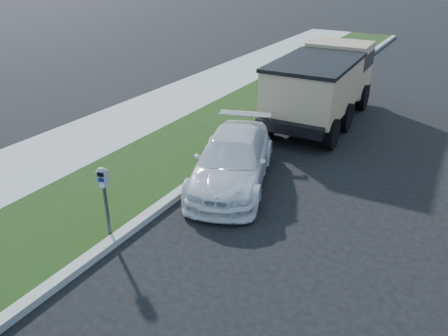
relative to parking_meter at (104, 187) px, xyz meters
The scene contains 5 objects.
ground 3.30m from the parking_meter, 24.89° to the left, with size 120.00×120.00×0.00m, color black.
streetside 4.46m from the parking_meter, 130.20° to the left, with size 6.12×50.00×0.15m.
parking_meter is the anchor object (origin of this frame).
white_wagon 3.70m from the parking_meter, 74.98° to the left, with size 1.76×4.33×1.26m, color silver.
dump_truck 9.37m from the parking_meter, 82.08° to the left, with size 2.62×6.19×2.39m.
Camera 1 is at (3.01, -6.58, 5.30)m, focal length 35.00 mm.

